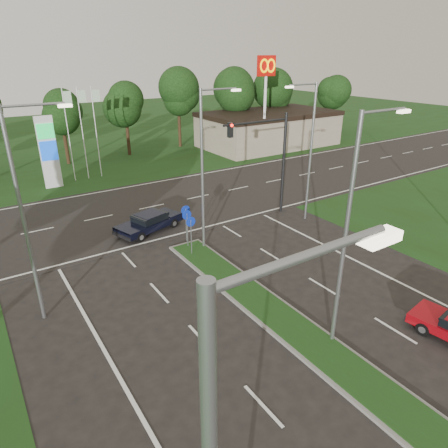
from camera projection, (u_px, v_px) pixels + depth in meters
verge_far at (49, 139)px, 53.16m from camera, size 160.00×50.00×0.02m
cross_road at (139, 210)px, 29.40m from camera, size 160.00×12.00×0.02m
median_kerb at (359, 379)px, 14.04m from camera, size 2.00×26.00×0.12m
commercial_building at (269, 129)px, 48.93m from camera, size 16.00×9.00×4.00m
streetlight_median_near at (351, 224)px, 14.09m from camera, size 2.53×0.22×9.00m
streetlight_median_far at (205, 163)px, 21.76m from camera, size 2.53×0.22×9.00m
streetlight_left_far at (27, 208)px, 15.52m from camera, size 2.53×0.22×9.00m
streetlight_right_far at (309, 146)px, 25.71m from camera, size 2.53×0.22×9.00m
traffic_signal at (270, 150)px, 26.59m from camera, size 5.10×0.42×7.00m
median_signs at (188, 222)px, 22.89m from camera, size 1.16×1.76×2.38m
gas_pylon at (51, 150)px, 33.15m from camera, size 5.80×1.26×8.00m
mcdonalds_sign at (266, 80)px, 41.45m from camera, size 2.20×0.47×10.40m
treeline_far at (71, 95)px, 38.96m from camera, size 6.00×6.00×9.90m
navy_sedan at (149, 222)px, 25.63m from camera, size 4.66×2.98×1.19m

